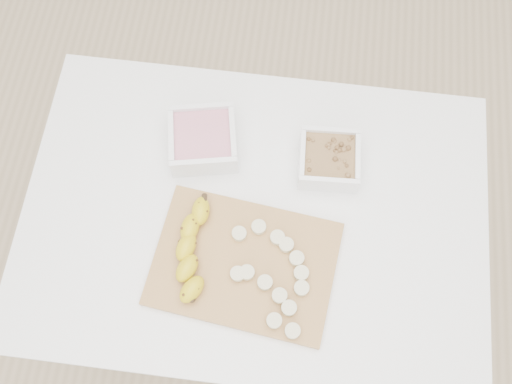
# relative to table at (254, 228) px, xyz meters

# --- Properties ---
(ground) EXTENTS (3.50, 3.50, 0.00)m
(ground) POSITION_rel_table_xyz_m (0.00, 0.00, -0.65)
(ground) COLOR #C6AD89
(ground) RESTS_ON ground
(table) EXTENTS (1.00, 0.70, 0.75)m
(table) POSITION_rel_table_xyz_m (0.00, 0.00, 0.00)
(table) COLOR white
(table) RESTS_ON ground
(bowl_yogurt) EXTENTS (0.17, 0.17, 0.07)m
(bowl_yogurt) POSITION_rel_table_xyz_m (-0.13, 0.15, 0.13)
(bowl_yogurt) COLOR white
(bowl_yogurt) RESTS_ON table
(bowl_granola) EXTENTS (0.13, 0.13, 0.06)m
(bowl_granola) POSITION_rel_table_xyz_m (0.15, 0.14, 0.13)
(bowl_granola) COLOR white
(bowl_granola) RESTS_ON table
(cutting_board) EXTENTS (0.40, 0.31, 0.01)m
(cutting_board) POSITION_rel_table_xyz_m (-0.01, -0.11, 0.10)
(cutting_board) COLOR #AD8646
(cutting_board) RESTS_ON table
(banana) EXTENTS (0.09, 0.22, 0.04)m
(banana) POSITION_rel_table_xyz_m (-0.11, -0.10, 0.13)
(banana) COLOR gold
(banana) RESTS_ON cutting_board
(banana_slices) EXTENTS (0.17, 0.23, 0.02)m
(banana_slices) POSITION_rel_table_xyz_m (0.06, -0.13, 0.12)
(banana_slices) COLOR beige
(banana_slices) RESTS_ON cutting_board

